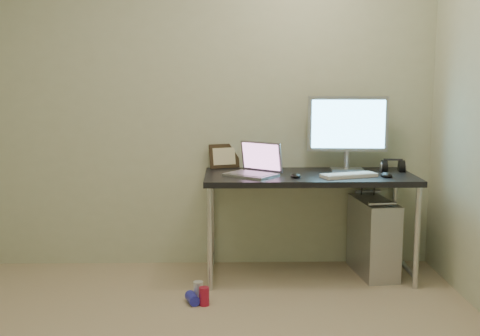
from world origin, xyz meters
name	(u,v)px	position (x,y,z in m)	size (l,w,h in m)	color
wall_back	(201,102)	(0.00, 1.75, 1.25)	(3.50, 0.02, 2.50)	beige
desk	(309,186)	(0.78, 1.43, 0.67)	(1.48, 0.65, 0.75)	black
tower_computer	(373,237)	(1.26, 1.46, 0.28)	(0.29, 0.55, 0.59)	silver
cable_a	(360,213)	(1.21, 1.70, 0.40)	(0.01, 0.01, 0.70)	black
cable_b	(372,216)	(1.30, 1.68, 0.38)	(0.01, 0.01, 0.72)	black
can_red	(204,296)	(0.05, 0.86, 0.06)	(0.07, 0.07, 0.12)	#AB1735
can_white	(198,290)	(0.00, 0.97, 0.06)	(0.06, 0.06, 0.12)	silver
can_blue	(192,298)	(-0.03, 0.89, 0.03)	(0.07, 0.07, 0.12)	#2627BA
laptop	(255,167)	(0.39, 1.40, 0.80)	(0.43, 0.42, 0.23)	#B1B1B8
monitor	(348,127)	(1.08, 1.58, 1.07)	(0.58, 0.18, 0.55)	#B1B1B8
keyboard	(349,175)	(1.04, 1.30, 0.76)	(0.39, 0.13, 0.02)	white
mouse_right	(386,174)	(1.30, 1.31, 0.77)	(0.08, 0.12, 0.04)	black
mouse_left	(296,175)	(0.67, 1.29, 0.77)	(0.07, 0.11, 0.04)	black
headphones	(393,167)	(1.41, 1.55, 0.78)	(0.18, 0.11, 0.12)	black
picture_frame	(224,156)	(0.17, 1.73, 0.84)	(0.23, 0.03, 0.18)	black
webcam	(255,157)	(0.41, 1.68, 0.84)	(0.05, 0.04, 0.12)	silver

